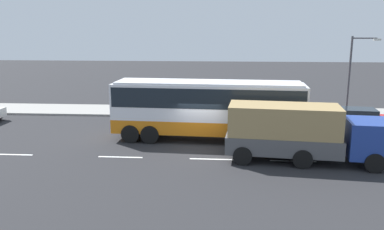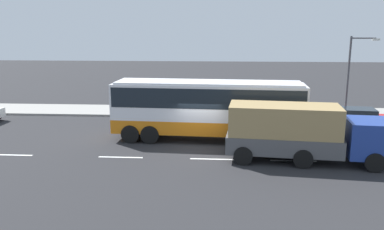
% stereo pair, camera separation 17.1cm
% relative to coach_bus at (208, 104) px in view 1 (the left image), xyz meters
% --- Properties ---
extents(ground_plane, '(120.00, 120.00, 0.00)m').
position_rel_coach_bus_xyz_m(ground_plane, '(-0.46, -1.34, -2.25)').
color(ground_plane, '#28282B').
extents(sidewalk_curb, '(80.00, 4.00, 0.15)m').
position_rel_coach_bus_xyz_m(sidewalk_curb, '(-0.46, 8.09, -2.17)').
color(sidewalk_curb, gray).
rests_on(sidewalk_curb, ground_plane).
extents(lane_centreline, '(32.28, 0.16, 0.01)m').
position_rel_coach_bus_xyz_m(lane_centreline, '(-2.32, -3.68, -2.24)').
color(lane_centreline, white).
rests_on(lane_centreline, ground_plane).
extents(coach_bus, '(11.65, 3.28, 3.64)m').
position_rel_coach_bus_xyz_m(coach_bus, '(0.00, 0.00, 0.00)').
color(coach_bus, orange).
rests_on(coach_bus, ground_plane).
extents(cargo_truck, '(8.27, 3.28, 2.93)m').
position_rel_coach_bus_xyz_m(cargo_truck, '(4.91, -3.63, -0.67)').
color(cargo_truck, navy).
rests_on(cargo_truck, ground_plane).
extents(car_red_compact, '(4.30, 2.29, 1.39)m').
position_rel_coach_bus_xyz_m(car_red_compact, '(10.43, 3.55, -1.50)').
color(car_red_compact, '#B21919').
rests_on(car_red_compact, ground_plane).
extents(pedestrian_near_curb, '(0.32, 0.32, 1.59)m').
position_rel_coach_bus_xyz_m(pedestrian_near_curb, '(1.39, 7.98, -1.19)').
color(pedestrian_near_curb, '#38334C').
rests_on(pedestrian_near_curb, sidewalk_curb).
extents(street_lamp, '(2.10, 0.24, 6.05)m').
position_rel_coach_bus_xyz_m(street_lamp, '(10.57, 6.54, 1.47)').
color(street_lamp, '#47474C').
rests_on(street_lamp, sidewalk_curb).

